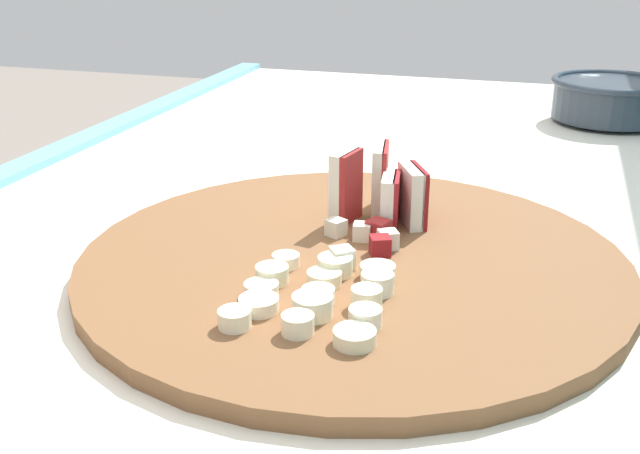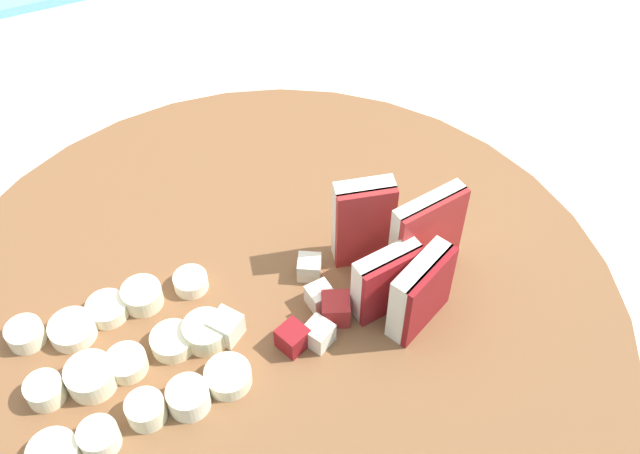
{
  "view_description": "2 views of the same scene",
  "coord_description": "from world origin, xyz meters",
  "px_view_note": "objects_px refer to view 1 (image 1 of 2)",
  "views": [
    {
      "loc": [
        0.72,
        0.19,
        1.18
      ],
      "look_at": [
        0.16,
        0.02,
        0.96
      ],
      "focal_mm": 43.2,
      "sensor_mm": 36.0,
      "label": 1
    },
    {
      "loc": [
        0.22,
        0.31,
        1.33
      ],
      "look_at": [
        0.09,
        0.01,
        0.96
      ],
      "focal_mm": 43.37,
      "sensor_mm": 36.0,
      "label": 2
    }
  ],
  "objects_px": {
    "apple_wedge_fan": "(382,190)",
    "ceramic_bowl": "(609,98)",
    "banana_slice_rows": "(319,293)",
    "cutting_board": "(352,263)",
    "apple_dice_pile": "(365,239)"
  },
  "relations": [
    {
      "from": "apple_wedge_fan",
      "to": "apple_dice_pile",
      "type": "distance_m",
      "value": 0.07
    },
    {
      "from": "cutting_board",
      "to": "ceramic_bowl",
      "type": "bearing_deg",
      "value": 159.84
    },
    {
      "from": "cutting_board",
      "to": "ceramic_bowl",
      "type": "height_order",
      "value": "ceramic_bowl"
    },
    {
      "from": "cutting_board",
      "to": "ceramic_bowl",
      "type": "relative_size",
      "value": 2.72
    },
    {
      "from": "cutting_board",
      "to": "apple_wedge_fan",
      "type": "distance_m",
      "value": 0.09
    },
    {
      "from": "banana_slice_rows",
      "to": "ceramic_bowl",
      "type": "height_order",
      "value": "ceramic_bowl"
    },
    {
      "from": "cutting_board",
      "to": "apple_wedge_fan",
      "type": "xyz_separation_m",
      "value": [
        -0.09,
        0.0,
        0.04
      ]
    },
    {
      "from": "banana_slice_rows",
      "to": "cutting_board",
      "type": "bearing_deg",
      "value": 179.03
    },
    {
      "from": "apple_dice_pile",
      "to": "banana_slice_rows",
      "type": "height_order",
      "value": "apple_dice_pile"
    },
    {
      "from": "cutting_board",
      "to": "banana_slice_rows",
      "type": "height_order",
      "value": "banana_slice_rows"
    },
    {
      "from": "apple_wedge_fan",
      "to": "ceramic_bowl",
      "type": "relative_size",
      "value": 0.53
    },
    {
      "from": "apple_dice_pile",
      "to": "ceramic_bowl",
      "type": "height_order",
      "value": "ceramic_bowl"
    },
    {
      "from": "apple_wedge_fan",
      "to": "banana_slice_rows",
      "type": "distance_m",
      "value": 0.18
    },
    {
      "from": "ceramic_bowl",
      "to": "apple_dice_pile",
      "type": "bearing_deg",
      "value": -20.11
    },
    {
      "from": "banana_slice_rows",
      "to": "ceramic_bowl",
      "type": "distance_m",
      "value": 0.74
    }
  ]
}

